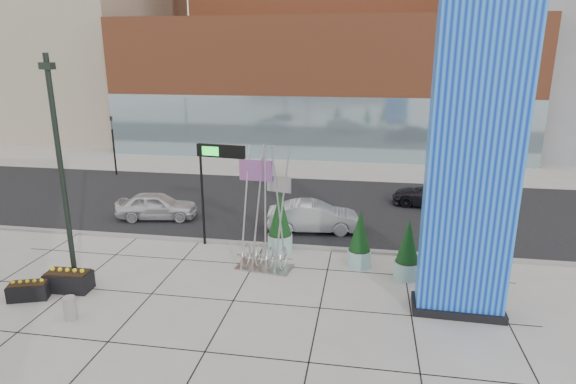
% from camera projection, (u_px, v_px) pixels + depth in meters
% --- Properties ---
extents(ground, '(160.00, 160.00, 0.00)m').
position_uv_depth(ground, '(215.00, 285.00, 17.72)').
color(ground, '#9E9991').
rests_on(ground, ground).
extents(street_asphalt, '(80.00, 12.00, 0.02)m').
position_uv_depth(street_asphalt, '(269.00, 204.00, 27.19)').
color(street_asphalt, black).
rests_on(street_asphalt, ground).
extents(curb_edge, '(80.00, 0.30, 0.12)m').
position_uv_depth(curb_edge, '(242.00, 243.00, 21.49)').
color(curb_edge, gray).
rests_on(curb_edge, ground).
extents(tower_podium, '(34.00, 10.00, 11.00)m').
position_uv_depth(tower_podium, '(319.00, 86.00, 41.61)').
color(tower_podium, '#A4522F').
rests_on(tower_podium, ground).
extents(tower_glass_front, '(34.00, 0.60, 5.00)m').
position_uv_depth(tower_glass_front, '(312.00, 129.00, 37.90)').
color(tower_glass_front, '#8CA5B2').
rests_on(tower_glass_front, ground).
extents(blue_pylon, '(2.94, 1.37, 9.69)m').
position_uv_depth(blue_pylon, '(472.00, 174.00, 14.65)').
color(blue_pylon, '#0C2EB4').
rests_on(blue_pylon, ground).
extents(lamp_post, '(0.55, 0.45, 8.25)m').
position_uv_depth(lamp_post, '(65.00, 198.00, 16.75)').
color(lamp_post, black).
rests_on(lamp_post, ground).
extents(public_art_sculpture, '(2.31, 1.38, 4.97)m').
position_uv_depth(public_art_sculpture, '(265.00, 237.00, 18.79)').
color(public_art_sculpture, '#B2B4B7').
rests_on(public_art_sculpture, ground).
extents(concrete_bollard, '(0.40, 0.40, 0.77)m').
position_uv_depth(concrete_bollard, '(70.00, 308.00, 15.37)').
color(concrete_bollard, gray).
rests_on(concrete_bollard, ground).
extents(overhead_street_sign, '(2.15, 0.47, 4.55)m').
position_uv_depth(overhead_street_sign, '(218.00, 159.00, 20.37)').
color(overhead_street_sign, black).
rests_on(overhead_street_sign, ground).
extents(round_planter_east, '(0.95, 0.95, 2.38)m').
position_uv_depth(round_planter_east, '(408.00, 250.00, 18.01)').
color(round_planter_east, '#91C3BA').
rests_on(round_planter_east, ground).
extents(round_planter_mid, '(0.94, 0.94, 2.35)m').
position_uv_depth(round_planter_mid, '(360.00, 240.00, 19.08)').
color(round_planter_mid, '#91C3BA').
rests_on(round_planter_mid, ground).
extents(round_planter_west, '(1.06, 1.06, 2.66)m').
position_uv_depth(round_planter_west, '(280.00, 223.00, 20.49)').
color(round_planter_west, '#91C3BA').
rests_on(round_planter_west, ground).
extents(box_planter_north, '(1.44, 1.04, 0.72)m').
position_uv_depth(box_planter_north, '(29.00, 290.00, 16.69)').
color(box_planter_north, black).
rests_on(box_planter_north, ground).
extents(box_planter_south, '(1.60, 0.84, 0.87)m').
position_uv_depth(box_planter_south, '(69.00, 280.00, 17.27)').
color(box_planter_south, black).
rests_on(box_planter_south, ground).
extents(car_white_west, '(4.26, 2.27, 1.38)m').
position_uv_depth(car_white_west, '(157.00, 206.00, 24.66)').
color(car_white_west, silver).
rests_on(car_white_west, ground).
extents(car_silver_mid, '(4.51, 2.06, 1.44)m').
position_uv_depth(car_silver_mid, '(314.00, 217.00, 22.90)').
color(car_silver_mid, '#B1B5BA').
rests_on(car_silver_mid, ground).
extents(car_dark_east, '(4.91, 2.69, 1.35)m').
position_uv_depth(car_dark_east, '(435.00, 195.00, 26.61)').
color(car_dark_east, black).
rests_on(car_dark_east, ground).
extents(traffic_signal, '(0.15, 0.18, 4.10)m').
position_uv_depth(traffic_signal, '(113.00, 142.00, 33.19)').
color(traffic_signal, black).
rests_on(traffic_signal, ground).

